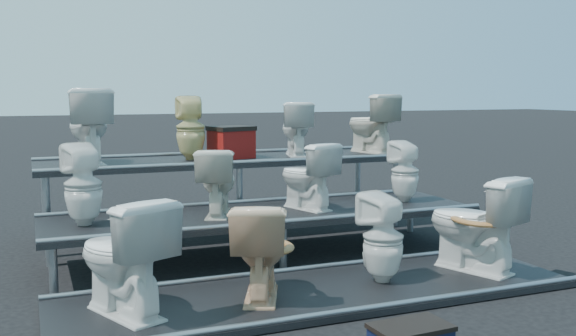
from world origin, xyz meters
name	(u,v)px	position (x,y,z in m)	size (l,w,h in m)	color
ground	(265,258)	(0.00, 0.00, 0.00)	(80.00, 80.00, 0.00)	black
tier_front	(321,293)	(0.00, -1.30, 0.03)	(4.20, 1.20, 0.06)	black
tier_mid	(265,235)	(0.00, 0.00, 0.23)	(4.20, 1.20, 0.46)	black
tier_back	(227,195)	(0.00, 1.30, 0.43)	(4.20, 1.20, 0.86)	black
toilet_0	(123,256)	(-1.54, -1.30, 0.48)	(0.47, 0.83, 0.85)	white
toilet_1	(260,250)	(-0.52, -1.30, 0.43)	(0.42, 0.73, 0.75)	#E4B68D
toilet_2	(383,238)	(0.56, -1.30, 0.43)	(0.34, 0.34, 0.75)	white
toilet_3	(474,223)	(1.47, -1.30, 0.48)	(0.47, 0.83, 0.85)	white
toilet_4	(83,185)	(-1.69, 0.00, 0.82)	(0.33, 0.33, 0.72)	white
toilet_5	(217,182)	(-0.48, 0.00, 0.78)	(0.36, 0.63, 0.64)	beige
toilet_6	(307,176)	(0.44, 0.00, 0.79)	(0.37, 0.66, 0.67)	white
toilet_7	(405,171)	(1.59, 0.00, 0.78)	(0.29, 0.30, 0.65)	white
toilet_8	(89,126)	(-1.52, 1.30, 1.26)	(0.45, 0.79, 0.80)	white
toilet_9	(191,128)	(-0.42, 1.30, 1.22)	(0.33, 0.33, 0.72)	#DACC89
toilet_10	(296,129)	(0.87, 1.30, 1.18)	(0.36, 0.63, 0.65)	white
toilet_11	(371,123)	(1.89, 1.30, 1.23)	(0.41, 0.72, 0.74)	beige
red_crate	(231,144)	(0.06, 1.31, 1.02)	(0.45, 0.36, 0.32)	maroon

